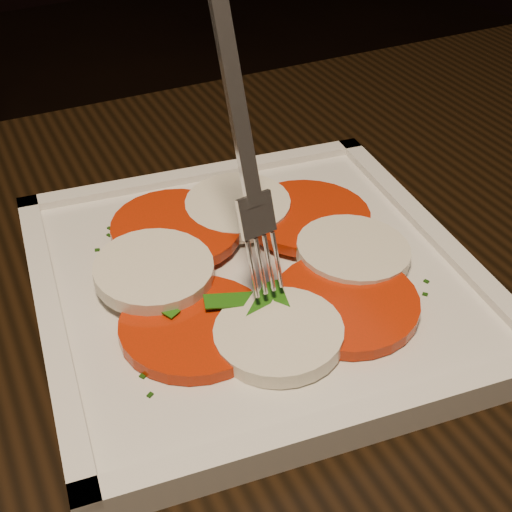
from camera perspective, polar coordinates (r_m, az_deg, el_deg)
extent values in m
cube|color=black|center=(0.46, 3.20, -8.89)|extent=(1.26, 0.89, 0.04)
cylinder|color=black|center=(1.17, 18.11, -2.26)|extent=(0.06, 0.06, 0.71)
cylinder|color=black|center=(1.24, -9.71, -7.66)|extent=(0.04, 0.04, 0.41)
cylinder|color=black|center=(1.47, -19.45, -1.20)|extent=(0.04, 0.04, 0.41)
cube|color=silver|center=(0.48, 0.00, -2.13)|extent=(0.33, 0.33, 0.01)
cylinder|color=#BA1E04|center=(0.44, -4.93, -5.61)|extent=(0.09, 0.09, 0.01)
cylinder|color=silver|center=(0.43, 1.82, -6.31)|extent=(0.08, 0.08, 0.01)
cylinder|color=#BA1E04|center=(0.45, 7.19, -3.73)|extent=(0.09, 0.09, 0.01)
cylinder|color=silver|center=(0.49, 7.77, 0.35)|extent=(0.08, 0.08, 0.01)
cylinder|color=#BA1E04|center=(0.52, 4.11, 3.18)|extent=(0.09, 0.09, 0.01)
cylinder|color=silver|center=(0.53, -1.46, 3.98)|extent=(0.08, 0.08, 0.01)
cylinder|color=#BA1E04|center=(0.51, -6.39, 2.20)|extent=(0.09, 0.09, 0.01)
cylinder|color=silver|center=(0.47, -8.17, -1.15)|extent=(0.08, 0.08, 0.01)
cube|color=#205C0F|center=(0.44, -2.02, -3.56)|extent=(0.04, 0.02, 0.00)
cube|color=#205C0F|center=(0.51, 0.21, 2.54)|extent=(0.03, 0.02, 0.00)
cube|color=#205C0F|center=(0.44, 2.06, -3.81)|extent=(0.02, 0.04, 0.00)
cube|color=#205C0F|center=(0.44, 0.49, -3.81)|extent=(0.03, 0.03, 0.01)
cube|color=#205C0F|center=(0.50, -6.17, 1.37)|extent=(0.01, 0.03, 0.00)
cube|color=#205C0F|center=(0.47, 5.78, -0.45)|extent=(0.02, 0.05, 0.00)
cube|color=#205C0F|center=(0.45, -7.53, -3.05)|extent=(0.04, 0.02, 0.00)
cube|color=#205C0F|center=(0.44, -7.88, -3.80)|extent=(0.02, 0.03, 0.00)
cube|color=#205C0F|center=(0.50, 6.74, 1.84)|extent=(0.01, 0.04, 0.00)
cube|color=#133609|center=(0.57, -0.12, 5.31)|extent=(0.00, 0.00, 0.00)
cube|color=#133609|center=(0.58, 0.14, 6.29)|extent=(0.00, 0.00, 0.00)
cube|color=#133609|center=(0.41, -9.06, -9.49)|extent=(0.00, 0.00, 0.00)
cube|color=#133609|center=(0.53, -11.62, 2.19)|extent=(0.00, 0.00, 0.00)
cube|color=#133609|center=(0.56, -4.90, 4.99)|extent=(0.00, 0.00, 0.00)
cube|color=#133609|center=(0.56, 4.36, 4.60)|extent=(0.00, 0.00, 0.00)
cube|color=#133609|center=(0.49, 13.47, -1.99)|extent=(0.00, 0.00, 0.00)
cube|color=#133609|center=(0.55, 5.21, 3.75)|extent=(0.00, 0.00, 0.00)
cube|color=#133609|center=(0.45, -10.54, -5.18)|extent=(0.00, 0.00, 0.00)
cube|color=#133609|center=(0.47, 13.37, -3.00)|extent=(0.00, 0.00, 0.00)
cube|color=#133609|center=(0.44, 9.60, -6.30)|extent=(0.00, 0.00, 0.00)
cube|color=#133609|center=(0.44, 11.24, -6.49)|extent=(0.00, 0.00, 0.00)
cube|color=#133609|center=(0.45, -10.45, -5.25)|extent=(0.00, 0.00, 0.00)
cube|color=#133609|center=(0.53, -11.67, 1.64)|extent=(0.00, 0.00, 0.00)
cube|color=#133609|center=(0.40, -8.47, -10.94)|extent=(0.00, 0.00, 0.00)
cube|color=#133609|center=(0.51, -12.58, 0.48)|extent=(0.00, 0.00, 0.00)
cube|color=#133609|center=(0.44, 8.91, -5.75)|extent=(0.00, 0.00, 0.00)
cube|color=#133609|center=(0.42, 7.72, -8.00)|extent=(0.00, 0.00, 0.00)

